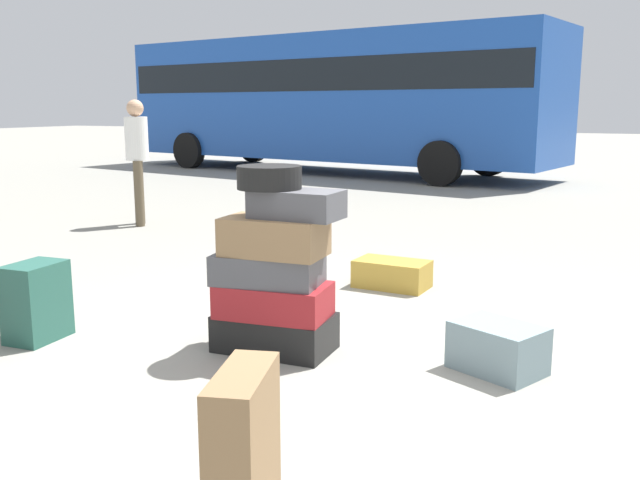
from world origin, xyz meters
The scene contains 8 objects.
ground_plane centered at (0.00, 0.00, 0.00)m, with size 80.00×80.00×0.00m, color gray.
suitcase_tower centered at (-0.39, -0.15, 0.53)m, with size 0.82×0.49×1.20m.
suitcase_teal_foreground_far centered at (-1.97, -0.61, 0.27)m, with size 0.28×0.40×0.53m, color #26594C.
suitcase_brown_upright_blue centered at (0.50, -2.05, 0.34)m, with size 0.17×0.43×0.69m, color olive.
suitcase_slate_right_side centered at (0.99, 0.09, 0.15)m, with size 0.51×0.36×0.29m, color gray.
suitcase_tan_foreground_near centered at (-0.23, 1.71, 0.12)m, with size 0.63×0.37×0.24m, color #B28C33.
person_bearded_onlooker centered at (-4.35, 3.44, 0.99)m, with size 0.30×0.30×1.65m.
parked_bus centered at (-5.12, 11.54, 1.84)m, with size 11.13×4.55×3.15m.
Camera 1 is at (1.66, -3.96, 1.57)m, focal length 39.22 mm.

